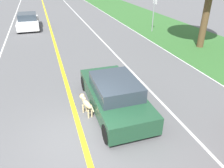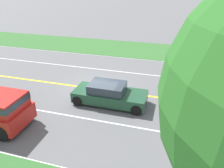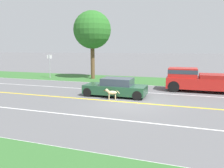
% 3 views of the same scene
% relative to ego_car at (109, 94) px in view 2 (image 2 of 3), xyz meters
% --- Properties ---
extents(ground_plane, '(400.00, 400.00, 0.00)m').
position_rel_ego_car_xyz_m(ground_plane, '(-1.54, -1.38, -0.61)').
color(ground_plane, '#5B5B5E').
extents(centre_divider_line, '(0.18, 160.00, 0.01)m').
position_rel_ego_car_xyz_m(centre_divider_line, '(-1.54, -1.38, -0.61)').
color(centre_divider_line, yellow).
rests_on(centre_divider_line, ground).
extents(lane_edge_line_right, '(0.14, 160.00, 0.01)m').
position_rel_ego_car_xyz_m(lane_edge_line_right, '(5.46, -1.38, -0.61)').
color(lane_edge_line_right, white).
rests_on(lane_edge_line_right, ground).
extents(lane_edge_line_left, '(0.14, 160.00, 0.01)m').
position_rel_ego_car_xyz_m(lane_edge_line_left, '(-8.54, -1.38, -0.61)').
color(lane_edge_line_left, white).
rests_on(lane_edge_line_left, ground).
extents(lane_dash_same_dir, '(0.10, 160.00, 0.01)m').
position_rel_ego_car_xyz_m(lane_dash_same_dir, '(1.96, -1.38, -0.61)').
color(lane_dash_same_dir, white).
rests_on(lane_dash_same_dir, ground).
extents(lane_dash_oncoming, '(0.10, 160.00, 0.01)m').
position_rel_ego_car_xyz_m(lane_dash_oncoming, '(-5.04, -1.38, -0.61)').
color(lane_dash_oncoming, white).
rests_on(lane_dash_oncoming, ground).
extents(grass_verge_left, '(6.00, 160.00, 0.03)m').
position_rel_ego_car_xyz_m(grass_verge_left, '(-11.54, -1.38, -0.60)').
color(grass_verge_left, '#33662D').
rests_on(grass_verge_left, ground).
extents(ego_car, '(1.83, 4.38, 1.30)m').
position_rel_ego_car_xyz_m(ego_car, '(0.00, 0.00, 0.00)').
color(ego_car, '#1E472D').
rests_on(ego_car, ground).
extents(dog, '(0.41, 1.04, 0.74)m').
position_rel_ego_car_xyz_m(dog, '(-1.12, -0.03, -0.15)').
color(dog, '#D1B784').
rests_on(dog, ground).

